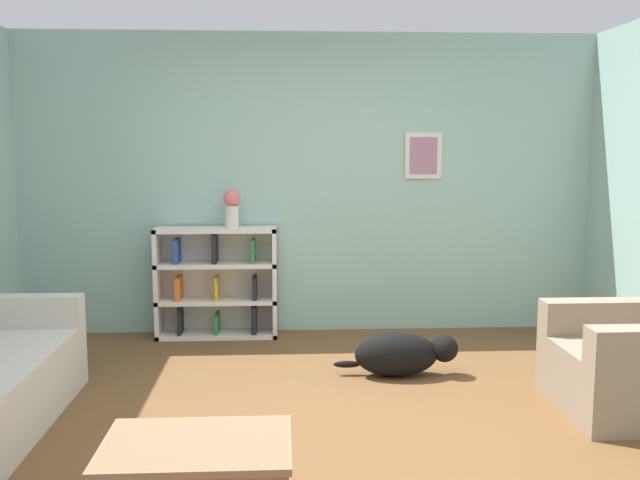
{
  "coord_description": "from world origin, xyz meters",
  "views": [
    {
      "loc": [
        -0.24,
        -4.01,
        1.63
      ],
      "look_at": [
        0.0,
        0.4,
        1.05
      ],
      "focal_mm": 40.0,
      "sensor_mm": 36.0,
      "label": 1
    }
  ],
  "objects": [
    {
      "name": "ground_plane",
      "position": [
        0.0,
        0.0,
        0.0
      ],
      "size": [
        14.0,
        14.0,
        0.0
      ],
      "primitive_type": "plane",
      "color": "brown"
    },
    {
      "name": "dog",
      "position": [
        0.61,
        0.88,
        0.16
      ],
      "size": [
        0.89,
        0.29,
        0.32
      ],
      "color": "black",
      "rests_on": "ground_plane"
    },
    {
      "name": "wall_back",
      "position": [
        0.0,
        2.25,
        1.3
      ],
      "size": [
        5.6,
        0.13,
        2.6
      ],
      "color": "#93BCB2",
      "rests_on": "ground_plane"
    },
    {
      "name": "bookshelf",
      "position": [
        -0.8,
        2.06,
        0.47
      ],
      "size": [
        1.03,
        0.3,
        0.95
      ],
      "color": "silver",
      "rests_on": "ground_plane"
    },
    {
      "name": "vase",
      "position": [
        -0.66,
        2.03,
        1.13
      ],
      "size": [
        0.15,
        0.15,
        0.32
      ],
      "color": "silver",
      "rests_on": "bookshelf"
    }
  ]
}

